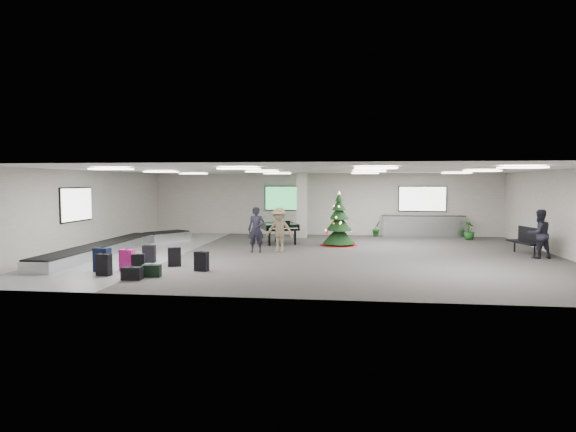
# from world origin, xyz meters

# --- Properties ---
(ground) EXTENTS (18.00, 18.00, 0.00)m
(ground) POSITION_xyz_m (0.00, 0.00, 0.00)
(ground) COLOR #393634
(ground) RESTS_ON ground
(room_envelope) EXTENTS (18.02, 14.02, 3.21)m
(room_envelope) POSITION_xyz_m (-0.38, 0.67, 2.33)
(room_envelope) COLOR #A9A39B
(room_envelope) RESTS_ON ground
(baggage_carousel) EXTENTS (2.28, 9.71, 0.43)m
(baggage_carousel) POSITION_xyz_m (-7.84, -0.08, 0.21)
(baggage_carousel) COLOR silver
(baggage_carousel) RESTS_ON ground
(service_counter) EXTENTS (4.05, 0.65, 1.08)m
(service_counter) POSITION_xyz_m (5.00, 6.65, 0.55)
(service_counter) COLOR silver
(service_counter) RESTS_ON ground
(suitcase_0) EXTENTS (0.45, 0.29, 0.66)m
(suitcase_0) POSITION_xyz_m (-5.85, -4.87, 0.32)
(suitcase_0) COLOR black
(suitcase_0) RESTS_ON ground
(suitcase_1) EXTENTS (0.41, 0.29, 0.60)m
(suitcase_1) POSITION_xyz_m (-5.03, -4.36, 0.29)
(suitcase_1) COLOR black
(suitcase_1) RESTS_ON ground
(pink_suitcase) EXTENTS (0.45, 0.28, 0.68)m
(pink_suitcase) POSITION_xyz_m (-5.53, -4.05, 0.33)
(pink_suitcase) COLOR #DF1D88
(pink_suitcase) RESTS_ON ground
(suitcase_3) EXTENTS (0.47, 0.37, 0.64)m
(suitcase_3) POSITION_xyz_m (-4.37, -3.09, 0.31)
(suitcase_3) COLOR black
(suitcase_3) RESTS_ON ground
(navy_suitcase) EXTENTS (0.51, 0.34, 0.76)m
(navy_suitcase) POSITION_xyz_m (-6.22, -4.29, 0.37)
(navy_suitcase) COLOR black
(navy_suitcase) RESTS_ON ground
(green_duffel) EXTENTS (0.55, 0.32, 0.37)m
(green_duffel) POSITION_xyz_m (-4.42, -4.84, 0.18)
(green_duffel) COLOR black
(green_duffel) RESTS_ON ground
(suitcase_7) EXTENTS (0.45, 0.30, 0.63)m
(suitcase_7) POSITION_xyz_m (-3.24, -3.81, 0.30)
(suitcase_7) COLOR black
(suitcase_7) RESTS_ON ground
(suitcase_8) EXTENTS (0.42, 0.26, 0.62)m
(suitcase_8) POSITION_xyz_m (-5.48, -2.50, 0.30)
(suitcase_8) COLOR black
(suitcase_8) RESTS_ON ground
(black_duffel) EXTENTS (0.56, 0.33, 0.38)m
(black_duffel) POSITION_xyz_m (-4.79, -5.31, 0.18)
(black_duffel) COLOR black
(black_duffel) RESTS_ON ground
(christmas_tree) EXTENTS (1.67, 1.67, 2.38)m
(christmas_tree) POSITION_xyz_m (0.86, 2.80, 0.81)
(christmas_tree) COLOR maroon
(christmas_tree) RESTS_ON ground
(grand_piano) EXTENTS (2.00, 2.26, 1.08)m
(grand_piano) POSITION_xyz_m (-1.78, 3.08, 0.77)
(grand_piano) COLOR black
(grand_piano) RESTS_ON ground
(bench) EXTENTS (0.88, 1.70, 1.03)m
(bench) POSITION_xyz_m (8.01, 1.04, 0.58)
(bench) COLOR black
(bench) RESTS_ON ground
(traveler_a) EXTENTS (0.66, 0.43, 1.80)m
(traveler_a) POSITION_xyz_m (-2.30, 0.31, 0.90)
(traveler_a) COLOR black
(traveler_a) RESTS_ON ground
(traveler_b) EXTENTS (1.19, 0.77, 1.74)m
(traveler_b) POSITION_xyz_m (-1.43, 0.54, 0.87)
(traveler_b) COLOR #826D50
(traveler_b) RESTS_ON ground
(traveler_bench) EXTENTS (0.99, 0.85, 1.76)m
(traveler_bench) POSITION_xyz_m (8.06, 0.09, 0.88)
(traveler_bench) COLOR black
(traveler_bench) RESTS_ON ground
(potted_plant_left) EXTENTS (0.55, 0.57, 0.81)m
(potted_plant_left) POSITION_xyz_m (2.69, 6.43, 0.41)
(potted_plant_left) COLOR #1A4114
(potted_plant_left) RESTS_ON ground
(potted_plant_right) EXTENTS (0.65, 0.65, 0.89)m
(potted_plant_right) POSITION_xyz_m (7.00, 5.62, 0.44)
(potted_plant_right) COLOR #1A4114
(potted_plant_right) RESTS_ON ground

